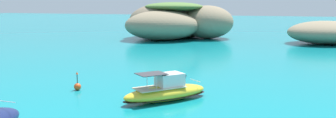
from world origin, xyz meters
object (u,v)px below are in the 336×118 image
object	(u,v)px
islet_small	(336,34)
motorboat_yellow	(166,91)
islet_large	(172,22)
channel_buoy	(77,86)

from	to	relation	value
islet_small	motorboat_yellow	world-z (taller)	islet_small
islet_small	islet_large	bearing A→B (deg)	-176.47
islet_small	motorboat_yellow	distance (m)	48.03
islet_large	motorboat_yellow	xyz separation A→B (m)	(16.32, -44.32, -2.42)
islet_small	channel_buoy	world-z (taller)	islet_small
islet_small	motorboat_yellow	xyz separation A→B (m)	(-13.29, -46.15, -0.93)
motorboat_yellow	channel_buoy	bearing A→B (deg)	177.40
islet_large	channel_buoy	bearing A→B (deg)	-78.84
islet_large	motorboat_yellow	world-z (taller)	islet_large
islet_small	channel_buoy	bearing A→B (deg)	-114.56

